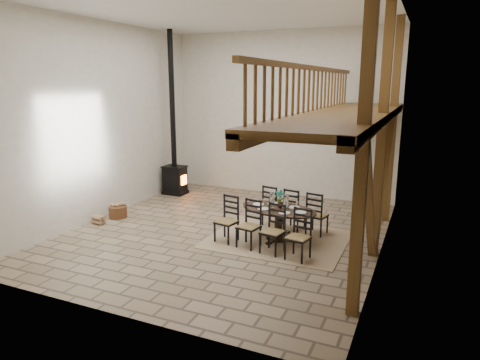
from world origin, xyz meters
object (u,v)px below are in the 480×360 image
at_px(wood_stove, 174,159).
at_px(log_stack, 98,220).
at_px(log_basket, 118,211).
at_px(dining_table, 277,224).

bearing_deg(wood_stove, log_stack, -92.91).
xyz_separation_m(log_basket, log_stack, (-0.11, -0.62, -0.06)).
xyz_separation_m(wood_stove, log_stack, (-0.17, -3.31, -1.01)).
distance_m(wood_stove, log_stack, 3.46).
distance_m(dining_table, wood_stove, 5.08).
bearing_deg(dining_table, log_basket, -168.46).
relative_size(log_basket, log_stack, 1.40).
bearing_deg(dining_table, wood_stove, 159.16).
xyz_separation_m(dining_table, wood_stove, (-4.30, 2.60, 0.73)).
bearing_deg(log_stack, wood_stove, 87.06).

